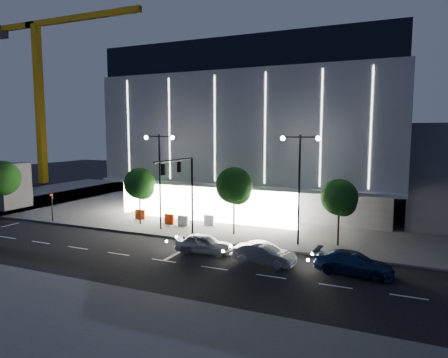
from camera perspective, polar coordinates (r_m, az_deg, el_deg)
ground at (r=31.80m, az=-10.25°, el=-10.18°), size 160.00×160.00×0.00m
sidewalk_museum at (r=51.51m, az=9.58°, el=-3.59°), size 70.00×40.00×0.15m
sidewalk_near at (r=20.06m, az=-17.83°, el=-20.59°), size 70.00×10.00×0.15m
sidewalk_west at (r=59.46m, az=-29.37°, el=-2.99°), size 16.00×50.00×0.15m
museum at (r=49.59m, az=7.03°, el=6.75°), size 30.00×25.80×18.00m
traffic_mast at (r=33.03m, az=-5.78°, el=-0.55°), size 0.33×5.89×7.07m
street_lamp_west at (r=37.25m, az=-9.18°, el=1.65°), size 3.16×0.36×9.00m
street_lamp_east at (r=32.20m, az=10.72°, el=0.84°), size 3.16×0.36×9.00m
ped_signal_far at (r=44.31m, az=-23.37°, el=-3.34°), size 0.22×0.24×3.00m
tower_crane at (r=79.51m, az=-24.53°, el=14.28°), size 32.00×2.00×28.50m
tree_left at (r=39.96m, az=-11.94°, el=-0.85°), size 3.02×3.02×5.72m
tree_mid at (r=35.13m, az=1.49°, el=-1.23°), size 3.25×3.25×6.15m
tree_right at (r=32.95m, az=16.18°, el=-2.81°), size 2.91×2.91×5.51m
car_lead at (r=30.73m, az=-2.86°, el=-9.23°), size 4.54×2.19×1.50m
car_second at (r=28.47m, az=5.70°, el=-10.59°), size 4.56×1.99×1.46m
car_third at (r=27.75m, az=17.99°, el=-11.35°), size 5.15×2.40×1.46m
barrier_a at (r=42.76m, az=-11.88°, el=-4.96°), size 1.12×0.34×1.00m
barrier_b at (r=39.10m, az=-5.87°, el=-5.94°), size 1.10×0.25×1.00m
barrier_c at (r=39.98m, az=-7.80°, el=-5.69°), size 1.12×0.41×1.00m
barrier_d at (r=39.15m, az=-2.14°, el=-5.89°), size 1.12×0.41×1.00m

